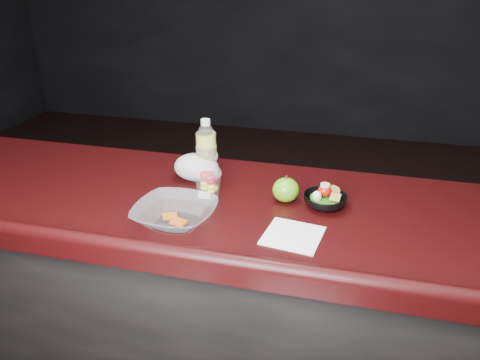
# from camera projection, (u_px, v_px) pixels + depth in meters

# --- Properties ---
(counter) EXTENTS (4.06, 0.71, 1.02)m
(counter) POSITION_uv_depth(u_px,v_px,m) (239.00, 323.00, 1.75)
(counter) COLOR black
(counter) RESTS_ON ground
(lemonade_bottle) EXTENTS (0.07, 0.07, 0.22)m
(lemonade_bottle) POSITION_uv_depth(u_px,v_px,m) (206.00, 154.00, 1.67)
(lemonade_bottle) COLOR #D5DF39
(lemonade_bottle) RESTS_ON counter
(fruit_cup) EXTENTS (0.09, 0.09, 0.13)m
(fruit_cup) POSITION_uv_depth(u_px,v_px,m) (208.00, 183.00, 1.52)
(fruit_cup) COLOR white
(fruit_cup) RESTS_ON counter
(green_apple) EXTENTS (0.09, 0.09, 0.09)m
(green_apple) POSITION_uv_depth(u_px,v_px,m) (286.00, 190.00, 1.53)
(green_apple) COLOR #397C0E
(green_apple) RESTS_ON counter
(plastic_bag) EXTENTS (0.16, 0.13, 0.12)m
(plastic_bag) POSITION_uv_depth(u_px,v_px,m) (198.00, 166.00, 1.68)
(plastic_bag) COLOR silver
(plastic_bag) RESTS_ON counter
(snack_bowl) EXTENTS (0.15, 0.15, 0.08)m
(snack_bowl) POSITION_uv_depth(u_px,v_px,m) (325.00, 200.00, 1.50)
(snack_bowl) COLOR black
(snack_bowl) RESTS_ON counter
(takeout_bowl) EXTENTS (0.26, 0.26, 0.06)m
(takeout_bowl) POSITION_uv_depth(u_px,v_px,m) (175.00, 214.00, 1.40)
(takeout_bowl) COLOR silver
(takeout_bowl) RESTS_ON counter
(paper_napkin) EXTENTS (0.18, 0.18, 0.00)m
(paper_napkin) POSITION_uv_depth(u_px,v_px,m) (293.00, 235.00, 1.35)
(paper_napkin) COLOR white
(paper_napkin) RESTS_ON counter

